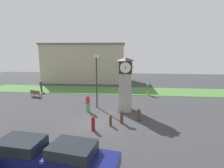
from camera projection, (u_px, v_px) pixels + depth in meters
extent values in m
plane|color=#38383A|center=(98.00, 123.00, 14.75)|extent=(66.02, 66.02, 0.00)
cube|color=#9A958B|center=(125.00, 107.00, 17.72)|extent=(1.36, 1.36, 0.76)
cube|color=#9F9A90|center=(125.00, 100.00, 17.58)|extent=(1.31, 1.31, 0.76)
cube|color=#9A958B|center=(125.00, 92.00, 17.43)|extent=(1.25, 1.25, 0.76)
cube|color=#9D988E|center=(125.00, 85.00, 17.29)|extent=(1.19, 1.19, 0.76)
cube|color=#9F9A90|center=(125.00, 77.00, 17.14)|extent=(1.13, 1.13, 0.76)
cube|color=#2D2316|center=(126.00, 67.00, 16.95)|extent=(1.23, 1.23, 1.21)
cylinder|color=white|center=(126.00, 66.00, 17.57)|extent=(1.01, 0.04, 1.01)
cube|color=black|center=(126.00, 66.00, 17.60)|extent=(0.06, 0.10, 0.23)
cube|color=black|center=(126.00, 66.00, 17.60)|extent=(0.04, 0.38, 0.11)
cylinder|color=white|center=(125.00, 68.00, 16.33)|extent=(1.01, 0.04, 1.01)
cube|color=black|center=(125.00, 68.00, 16.30)|extent=(0.06, 0.10, 0.23)
cube|color=black|center=(125.00, 68.00, 16.30)|extent=(0.04, 0.38, 0.14)
cylinder|color=white|center=(132.00, 67.00, 16.89)|extent=(0.04, 1.01, 1.01)
cube|color=black|center=(132.00, 67.00, 16.89)|extent=(0.23, 0.06, 0.09)
cube|color=black|center=(132.00, 67.00, 16.89)|extent=(0.29, 0.04, 0.30)
cylinder|color=white|center=(119.00, 67.00, 17.02)|extent=(0.04, 1.01, 1.01)
cube|color=black|center=(119.00, 67.00, 17.02)|extent=(0.16, 0.06, 0.21)
cube|color=black|center=(119.00, 67.00, 17.02)|extent=(0.38, 0.04, 0.08)
pyramid|color=#2D2316|center=(126.00, 59.00, 16.81)|extent=(1.29, 1.29, 0.33)
cylinder|color=maroon|center=(93.00, 124.00, 13.29)|extent=(0.28, 0.28, 0.96)
sphere|color=maroon|center=(93.00, 118.00, 13.19)|extent=(0.25, 0.25, 0.25)
cylinder|color=brown|center=(111.00, 121.00, 14.14)|extent=(0.23, 0.23, 0.80)
sphere|color=brown|center=(111.00, 116.00, 14.06)|extent=(0.21, 0.21, 0.21)
cylinder|color=brown|center=(122.00, 118.00, 14.62)|extent=(0.29, 0.29, 0.93)
sphere|color=brown|center=(122.00, 112.00, 14.53)|extent=(0.26, 0.26, 0.26)
cylinder|color=brown|center=(139.00, 116.00, 15.23)|extent=(0.31, 0.31, 0.85)
sphere|color=brown|center=(139.00, 111.00, 15.14)|extent=(0.28, 0.28, 0.28)
cube|color=navy|center=(27.00, 155.00, 9.21)|extent=(4.22, 2.10, 0.62)
cube|color=#1E2328|center=(21.00, 144.00, 9.15)|extent=(2.38, 1.79, 0.60)
cylinder|color=black|center=(57.00, 154.00, 9.81)|extent=(0.66, 0.28, 0.64)
cylinder|color=black|center=(18.00, 149.00, 10.29)|extent=(0.66, 0.28, 0.64)
cube|color=navy|center=(79.00, 162.00, 8.64)|extent=(4.19, 2.38, 0.66)
cube|color=#1E2328|center=(73.00, 150.00, 8.60)|extent=(2.41, 1.96, 0.57)
cylinder|color=black|center=(107.00, 161.00, 9.19)|extent=(0.67, 0.32, 0.64)
cylinder|color=black|center=(65.00, 154.00, 9.81)|extent=(0.67, 0.32, 0.64)
cube|color=brown|center=(37.00, 93.00, 23.01)|extent=(1.68, 0.97, 0.08)
cube|color=brown|center=(35.00, 92.00, 22.73)|extent=(1.54, 0.55, 0.40)
cylinder|color=#262628|center=(41.00, 95.00, 22.98)|extent=(0.06, 0.06, 0.45)
cylinder|color=#262628|center=(34.00, 94.00, 23.48)|extent=(0.06, 0.06, 0.45)
cylinder|color=#262628|center=(39.00, 96.00, 22.62)|extent=(0.06, 0.06, 0.45)
cylinder|color=#262628|center=(32.00, 95.00, 23.12)|extent=(0.06, 0.06, 0.45)
cylinder|color=#338C4C|center=(89.00, 107.00, 17.40)|extent=(0.14, 0.14, 0.86)
cylinder|color=#338C4C|center=(87.00, 107.00, 17.38)|extent=(0.14, 0.14, 0.86)
cube|color=red|center=(88.00, 100.00, 17.25)|extent=(0.44, 0.31, 0.65)
sphere|color=#8C664C|center=(88.00, 96.00, 17.17)|extent=(0.23, 0.23, 0.23)
cylinder|color=#3F3F47|center=(42.00, 89.00, 25.85)|extent=(0.14, 0.14, 0.86)
cylinder|color=#3F3F47|center=(41.00, 89.00, 25.66)|extent=(0.14, 0.14, 0.86)
cube|color=#3F3F47|center=(41.00, 84.00, 25.61)|extent=(0.30, 0.43, 0.65)
sphere|color=tan|center=(41.00, 81.00, 25.53)|extent=(0.23, 0.23, 0.23)
cylinder|color=gold|center=(147.00, 92.00, 23.70)|extent=(0.14, 0.14, 0.81)
cylinder|color=gold|center=(147.00, 92.00, 23.89)|extent=(0.14, 0.14, 0.81)
cube|color=#338C4C|center=(148.00, 87.00, 23.66)|extent=(0.31, 0.44, 0.61)
sphere|color=beige|center=(148.00, 84.00, 23.58)|extent=(0.22, 0.22, 0.22)
cylinder|color=#333338|center=(97.00, 83.00, 18.27)|extent=(0.14, 0.14, 5.33)
cube|color=silver|center=(96.00, 56.00, 17.74)|extent=(0.50, 0.24, 0.24)
cube|color=#B7A88E|center=(85.00, 63.00, 34.50)|extent=(15.27, 7.90, 7.02)
cube|color=#6E6455|center=(85.00, 44.00, 33.80)|extent=(15.73, 8.14, 0.30)
cube|color=#477A38|center=(115.00, 91.00, 26.53)|extent=(39.61, 5.18, 0.04)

